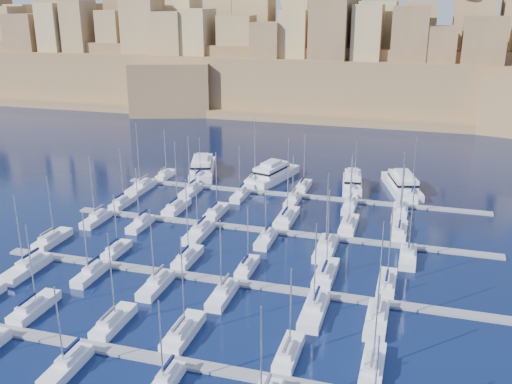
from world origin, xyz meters
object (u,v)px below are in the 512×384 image
(motor_yacht_a, at_px, (202,167))
(motor_yacht_d, at_px, (402,184))
(sailboat_2, at_px, (113,322))
(motor_yacht_b, at_px, (272,173))
(sailboat_4, at_px, (289,353))
(motor_yacht_c, at_px, (352,183))

(motor_yacht_a, distance_m, motor_yacht_d, 50.16)
(motor_yacht_d, bearing_deg, motor_yacht_a, 179.92)
(sailboat_2, height_order, motor_yacht_a, sailboat_2)
(motor_yacht_a, height_order, motor_yacht_b, same)
(sailboat_4, xyz_separation_m, motor_yacht_c, (-1.05, 69.42, 1.00))
(sailboat_4, height_order, motor_yacht_a, sailboat_4)
(sailboat_4, height_order, motor_yacht_b, sailboat_4)
(motor_yacht_b, distance_m, motor_yacht_c, 20.10)
(motor_yacht_a, bearing_deg, motor_yacht_c, -3.28)
(motor_yacht_b, height_order, motor_yacht_d, same)
(sailboat_4, bearing_deg, motor_yacht_d, 81.81)
(motor_yacht_c, bearing_deg, motor_yacht_d, 10.73)
(sailboat_4, bearing_deg, motor_yacht_b, 106.47)
(sailboat_2, relative_size, motor_yacht_d, 0.71)
(motor_yacht_c, bearing_deg, sailboat_2, -108.98)
(sailboat_2, distance_m, motor_yacht_d, 79.52)
(motor_yacht_c, distance_m, motor_yacht_d, 11.56)
(motor_yacht_a, height_order, motor_yacht_c, same)
(motor_yacht_a, distance_m, motor_yacht_c, 38.86)
(motor_yacht_b, xyz_separation_m, motor_yacht_c, (20.02, -1.85, 0.00))
(motor_yacht_b, xyz_separation_m, motor_yacht_d, (31.37, 0.30, 0.00))
(motor_yacht_a, xyz_separation_m, motor_yacht_b, (18.78, -0.37, 0.00))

